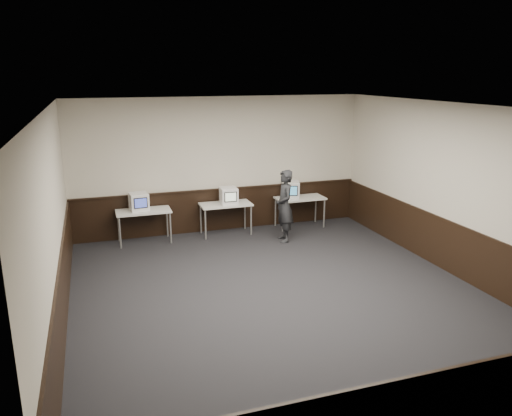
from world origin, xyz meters
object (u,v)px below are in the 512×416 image
(emac_left, at_px, (139,202))
(emac_center, at_px, (229,196))
(desk_center, at_px, (226,206))
(person, at_px, (285,206))
(desk_left, at_px, (144,213))
(emac_right, at_px, (291,190))
(desk_right, at_px, (300,200))

(emac_left, xyz_separation_m, emac_center, (2.05, -0.07, -0.00))
(emac_left, bearing_deg, desk_center, -6.52)
(person, bearing_deg, desk_center, -122.63)
(desk_center, distance_m, emac_left, 2.00)
(emac_left, height_order, person, person)
(desk_left, bearing_deg, desk_center, 0.00)
(person, bearing_deg, desk_left, -100.68)
(emac_right, bearing_deg, person, -101.66)
(emac_left, relative_size, emac_center, 1.06)
(emac_left, xyz_separation_m, emac_right, (3.65, 0.02, 0.01))
(desk_center, bearing_deg, emac_right, 1.51)
(emac_center, relative_size, emac_right, 0.82)
(emac_center, distance_m, person, 1.37)
(emac_left, distance_m, emac_center, 2.05)
(desk_center, distance_m, desk_right, 1.90)
(desk_left, bearing_deg, emac_center, -1.39)
(person, bearing_deg, desk_right, 145.38)
(desk_right, relative_size, emac_right, 2.26)
(desk_right, bearing_deg, emac_center, -178.51)
(desk_left, relative_size, person, 0.73)
(desk_center, xyz_separation_m, emac_left, (-1.98, 0.02, 0.27))
(desk_left, bearing_deg, person, -16.53)
(desk_left, distance_m, desk_right, 3.80)
(emac_right, distance_m, person, 1.09)
(desk_right, distance_m, emac_center, 1.85)
(emac_center, bearing_deg, desk_right, 4.25)
(desk_left, height_order, person, person)
(desk_left, distance_m, emac_left, 0.28)
(desk_right, xyz_separation_m, emac_right, (-0.24, 0.04, 0.27))
(emac_center, bearing_deg, emac_left, -179.28)
(desk_right, height_order, person, person)
(desk_left, height_order, emac_center, emac_center)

